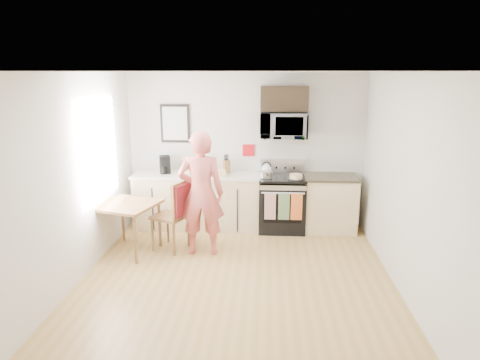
# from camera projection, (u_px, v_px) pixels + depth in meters

# --- Properties ---
(floor) EXTENTS (4.60, 4.60, 0.00)m
(floor) POSITION_uv_depth(u_px,v_px,m) (236.00, 283.00, 5.41)
(floor) COLOR olive
(floor) RESTS_ON ground
(back_wall) EXTENTS (4.00, 0.04, 2.60)m
(back_wall) POSITION_uv_depth(u_px,v_px,m) (246.00, 150.00, 7.32)
(back_wall) COLOR beige
(back_wall) RESTS_ON floor
(front_wall) EXTENTS (4.00, 0.04, 2.60)m
(front_wall) POSITION_uv_depth(u_px,v_px,m) (210.00, 271.00, 2.87)
(front_wall) COLOR beige
(front_wall) RESTS_ON floor
(left_wall) EXTENTS (0.04, 4.60, 2.60)m
(left_wall) POSITION_uv_depth(u_px,v_px,m) (72.00, 181.00, 5.22)
(left_wall) COLOR beige
(left_wall) RESTS_ON floor
(right_wall) EXTENTS (0.04, 4.60, 2.60)m
(right_wall) POSITION_uv_depth(u_px,v_px,m) (407.00, 187.00, 4.97)
(right_wall) COLOR beige
(right_wall) RESTS_ON floor
(ceiling) EXTENTS (4.00, 4.60, 0.04)m
(ceiling) POSITION_uv_depth(u_px,v_px,m) (235.00, 72.00, 4.77)
(ceiling) COLOR white
(ceiling) RESTS_ON back_wall
(window) EXTENTS (0.06, 1.40, 1.50)m
(window) POSITION_uv_depth(u_px,v_px,m) (99.00, 150.00, 5.93)
(window) COLOR white
(window) RESTS_ON left_wall
(cabinet_left) EXTENTS (2.10, 0.60, 0.90)m
(cabinet_left) POSITION_uv_depth(u_px,v_px,m) (198.00, 202.00, 7.28)
(cabinet_left) COLOR #CEAE84
(cabinet_left) RESTS_ON floor
(countertop_left) EXTENTS (2.14, 0.64, 0.04)m
(countertop_left) POSITION_uv_depth(u_px,v_px,m) (197.00, 175.00, 7.17)
(countertop_left) COLOR beige
(countertop_left) RESTS_ON cabinet_left
(cabinet_right) EXTENTS (0.84, 0.60, 0.90)m
(cabinet_right) POSITION_uv_depth(u_px,v_px,m) (330.00, 204.00, 7.14)
(cabinet_right) COLOR #CEAE84
(cabinet_right) RESTS_ON floor
(countertop_right) EXTENTS (0.88, 0.64, 0.04)m
(countertop_right) POSITION_uv_depth(u_px,v_px,m) (331.00, 177.00, 7.03)
(countertop_right) COLOR black
(countertop_right) RESTS_ON cabinet_right
(range) EXTENTS (0.76, 0.70, 1.16)m
(range) POSITION_uv_depth(u_px,v_px,m) (282.00, 205.00, 7.17)
(range) COLOR black
(range) RESTS_ON floor
(microwave) EXTENTS (0.76, 0.51, 0.42)m
(microwave) POSITION_uv_depth(u_px,v_px,m) (284.00, 125.00, 6.95)
(microwave) COLOR #B7B7BC
(microwave) RESTS_ON back_wall
(upper_cabinet) EXTENTS (0.76, 0.35, 0.40)m
(upper_cabinet) POSITION_uv_depth(u_px,v_px,m) (284.00, 99.00, 6.89)
(upper_cabinet) COLOR black
(upper_cabinet) RESTS_ON back_wall
(wall_art) EXTENTS (0.50, 0.04, 0.65)m
(wall_art) POSITION_uv_depth(u_px,v_px,m) (175.00, 123.00, 7.26)
(wall_art) COLOR black
(wall_art) RESTS_ON back_wall
(wall_trivet) EXTENTS (0.20, 0.02, 0.20)m
(wall_trivet) POSITION_uv_depth(u_px,v_px,m) (248.00, 150.00, 7.30)
(wall_trivet) COLOR red
(wall_trivet) RESTS_ON back_wall
(person) EXTENTS (0.68, 0.47, 1.82)m
(person) POSITION_uv_depth(u_px,v_px,m) (201.00, 194.00, 6.12)
(person) COLOR #DD3C3D
(person) RESTS_ON floor
(dining_table) EXTENTS (0.86, 0.86, 0.75)m
(dining_table) POSITION_uv_depth(u_px,v_px,m) (127.00, 209.00, 6.22)
(dining_table) COLOR brown
(dining_table) RESTS_ON floor
(chair) EXTENTS (0.63, 0.59, 1.07)m
(chair) POSITION_uv_depth(u_px,v_px,m) (178.00, 206.00, 6.24)
(chair) COLOR brown
(chair) RESTS_ON floor
(knife_block) EXTENTS (0.14, 0.16, 0.22)m
(knife_block) POSITION_uv_depth(u_px,v_px,m) (227.00, 166.00, 7.23)
(knife_block) COLOR brown
(knife_block) RESTS_ON countertop_left
(utensil_crock) EXTENTS (0.11, 0.11, 0.34)m
(utensil_crock) POSITION_uv_depth(u_px,v_px,m) (208.00, 164.00, 7.29)
(utensil_crock) COLOR red
(utensil_crock) RESTS_ON countertop_left
(fruit_bowl) EXTENTS (0.27, 0.27, 0.10)m
(fruit_bowl) POSITION_uv_depth(u_px,v_px,m) (189.00, 169.00, 7.33)
(fruit_bowl) COLOR white
(fruit_bowl) RESTS_ON countertop_left
(milk_carton) EXTENTS (0.11, 0.11, 0.28)m
(milk_carton) POSITION_uv_depth(u_px,v_px,m) (187.00, 165.00, 7.21)
(milk_carton) COLOR tan
(milk_carton) RESTS_ON countertop_left
(coffee_maker) EXTENTS (0.22, 0.27, 0.29)m
(coffee_maker) POSITION_uv_depth(u_px,v_px,m) (165.00, 165.00, 7.19)
(coffee_maker) COLOR black
(coffee_maker) RESTS_ON countertop_left
(bread_bag) EXTENTS (0.32, 0.19, 0.11)m
(bread_bag) POSITION_uv_depth(u_px,v_px,m) (216.00, 173.00, 6.96)
(bread_bag) COLOR tan
(bread_bag) RESTS_ON countertop_left
(cake) EXTENTS (0.25, 0.25, 0.08)m
(cake) POSITION_uv_depth(u_px,v_px,m) (296.00, 177.00, 6.86)
(cake) COLOR black
(cake) RESTS_ON range
(kettle) EXTENTS (0.18, 0.18, 0.22)m
(kettle) POSITION_uv_depth(u_px,v_px,m) (266.00, 169.00, 7.15)
(kettle) COLOR white
(kettle) RESTS_ON range
(pot) EXTENTS (0.22, 0.37, 0.11)m
(pot) POSITION_uv_depth(u_px,v_px,m) (266.00, 174.00, 6.95)
(pot) COLOR #B7B7BC
(pot) RESTS_ON range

